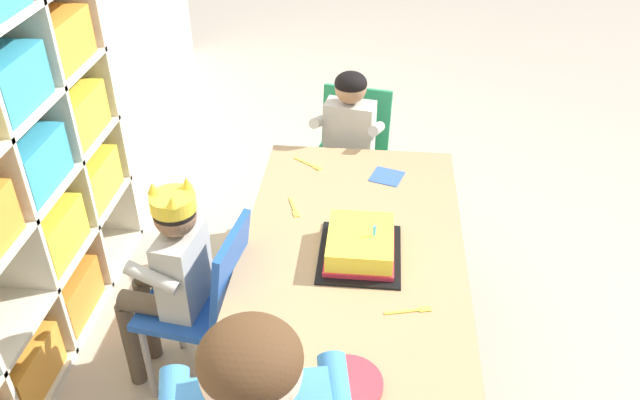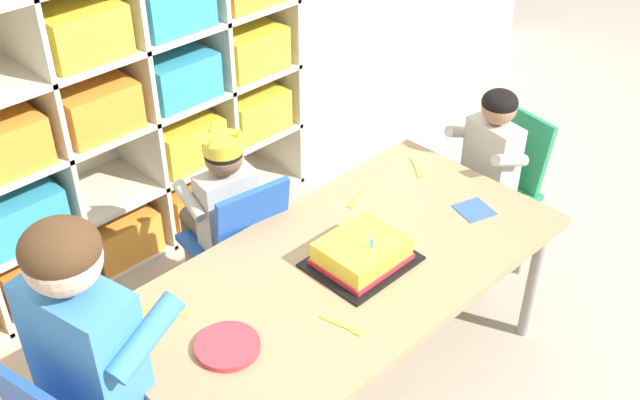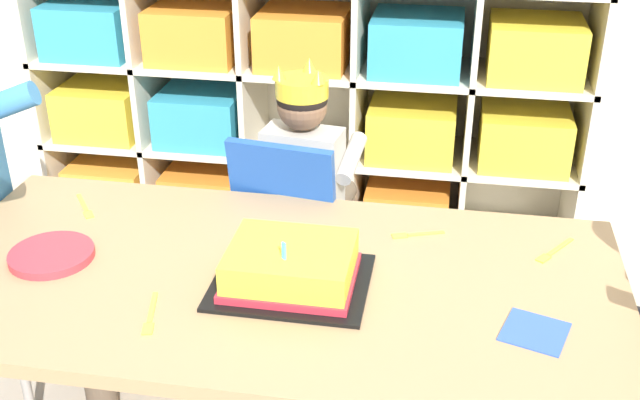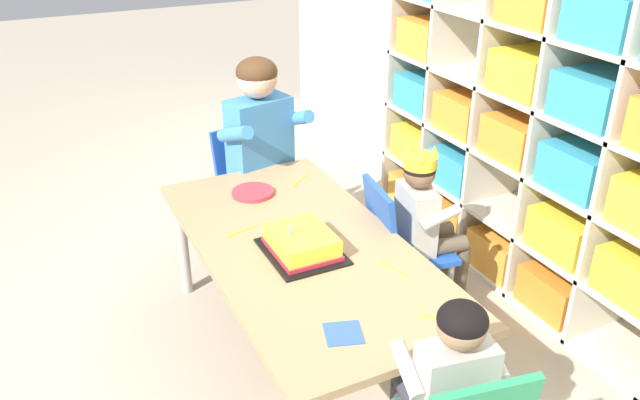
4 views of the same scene
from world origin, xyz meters
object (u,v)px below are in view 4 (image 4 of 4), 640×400
Objects in this scene: classroom_chair_adult_side at (256,177)px; fork_near_cake_tray at (392,267)px; activity_table at (303,256)px; fork_beside_plate_stack at (437,317)px; birthday_cake_on_tray at (302,244)px; adult_helper_seated at (267,143)px; classroom_chair_blue at (399,245)px; guest_at_table_side at (445,380)px; fork_near_child_seat at (239,232)px; child_with_crown at (426,215)px; fork_by_napkin at (298,181)px; paper_plate_stack at (253,192)px.

fork_near_cake_tray is (1.15, 0.09, 0.11)m from classroom_chair_adult_side.
activity_table is 12.10× the size of fork_beside_plate_stack.
classroom_chair_adult_side is 2.14× the size of birthday_cake_on_tray.
adult_helper_seated is at bearing 167.07° from birthday_cake_on_tray.
classroom_chair_blue is 5.66× the size of fork_near_cake_tray.
fork_near_child_seat is (-1.02, -0.25, 0.02)m from guest_at_table_side.
birthday_cake_on_tray is (0.80, -0.18, -0.08)m from adult_helper_seated.
child_with_crown is at bearing 93.04° from activity_table.
classroom_chair_adult_side reaches higher than fork_by_napkin.
adult_helper_seated is 1.35m from fork_beside_plate_stack.
child_with_crown is at bearing 53.03° from paper_plate_stack.
fork_by_napkin and fork_beside_plate_stack have the same top height.
paper_plate_stack is (-1.31, -0.09, 0.03)m from guest_at_table_side.
fork_beside_plate_stack is at bearing -77.93° from fork_near_child_seat.
classroom_chair_blue is 0.83× the size of guest_at_table_side.
adult_helper_seated is 8.95× the size of fork_by_napkin.
paper_plate_stack is at bearing 46.09° from fork_near_child_seat.
classroom_chair_blue is at bearing 100.89° from birthday_cake_on_tray.
classroom_chair_blue is 5.62× the size of fork_beside_plate_stack.
paper_plate_stack is (-0.44, -0.49, 0.16)m from classroom_chair_blue.
classroom_chair_blue reaches higher than fork_beside_plate_stack.
birthday_cake_on_tray is 2.70× the size of fork_by_napkin.
adult_helper_seated is at bearing -90.00° from classroom_chair_adult_side.
classroom_chair_adult_side is (-0.82, -0.34, 0.05)m from classroom_chair_blue.
paper_plate_stack is at bearing 151.06° from fork_by_napkin.
fork_by_napkin and fork_near_child_seat have the same top height.
birthday_cake_on_tray is (0.91, -0.16, 0.14)m from classroom_chair_adult_side.
fork_near_child_seat is at bearing 85.23° from classroom_chair_blue.
fork_by_napkin is 0.98× the size of fork_near_cake_tray.
classroom_chair_blue is 0.54m from birthday_cake_on_tray.
classroom_chair_blue is 0.17m from child_with_crown.
fork_by_napkin is at bearing -86.40° from guest_at_table_side.
guest_at_table_side is at bearing -105.47° from adult_helper_seated.
paper_plate_stack is 1.32× the size of fork_near_child_seat.
classroom_chair_adult_side is at bearing 90.00° from adult_helper_seated.
child_with_crown is at bearing -25.91° from fork_near_child_seat.
fork_near_child_seat is at bearing -133.96° from adult_helper_seated.
birthday_cake_on_tray is 0.34m from fork_near_cake_tray.
paper_plate_stack is 1.50× the size of fork_near_cake_tray.
fork_beside_plate_stack is at bearing 165.02° from classroom_chair_blue.
classroom_chair_blue is at bearing 48.10° from paper_plate_stack.
paper_plate_stack is at bearing 177.57° from fork_near_cake_tray.
birthday_cake_on_tray is at bearing 147.47° from fork_beside_plate_stack.
adult_helper_seated reaches higher than paper_plate_stack.
activity_table is 1.79× the size of guest_at_table_side.
adult_helper_seated is 0.26m from fork_by_napkin.
adult_helper_seated reaches higher than classroom_chair_blue.
classroom_chair_blue reaches higher than birthday_cake_on_tray.
fork_near_child_seat is at bearing 86.02° from child_with_crown.
activity_table is at bearing 103.54° from classroom_chair_blue.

